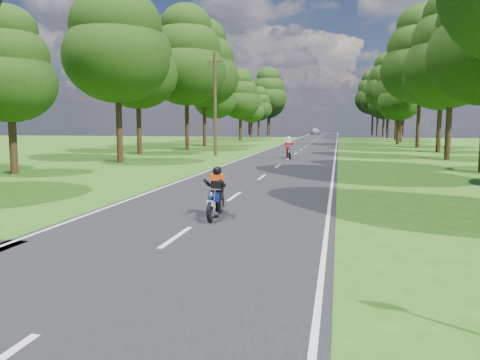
# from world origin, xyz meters

# --- Properties ---
(ground) EXTENTS (160.00, 160.00, 0.00)m
(ground) POSITION_xyz_m (0.00, 0.00, 0.00)
(ground) COLOR #255A14
(ground) RESTS_ON ground
(main_road) EXTENTS (7.00, 140.00, 0.02)m
(main_road) POSITION_xyz_m (0.00, 50.00, 0.01)
(main_road) COLOR black
(main_road) RESTS_ON ground
(road_markings) EXTENTS (7.40, 140.00, 0.01)m
(road_markings) POSITION_xyz_m (-0.14, 48.13, 0.02)
(road_markings) COLOR silver
(road_markings) RESTS_ON main_road
(treeline) EXTENTS (40.00, 115.35, 14.78)m
(treeline) POSITION_xyz_m (1.43, 60.06, 8.25)
(treeline) COLOR black
(treeline) RESTS_ON ground
(telegraph_pole) EXTENTS (1.20, 0.26, 8.00)m
(telegraph_pole) POSITION_xyz_m (-6.00, 28.00, 4.07)
(telegraph_pole) COLOR #382616
(telegraph_pole) RESTS_ON ground
(rider_near_blue) EXTENTS (0.64, 1.68, 1.38)m
(rider_near_blue) POSITION_xyz_m (0.31, 4.36, 0.71)
(rider_near_blue) COLOR #0D2399
(rider_near_blue) RESTS_ON main_road
(rider_far_red) EXTENTS (1.02, 2.00, 1.59)m
(rider_far_red) POSITION_xyz_m (0.01, 26.02, 0.82)
(rider_far_red) COLOR #9C0C0D
(rider_far_red) RESTS_ON main_road
(distant_car) EXTENTS (2.76, 4.79, 1.53)m
(distant_car) POSITION_xyz_m (-1.77, 100.94, 0.79)
(distant_car) COLOR silver
(distant_car) RESTS_ON main_road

